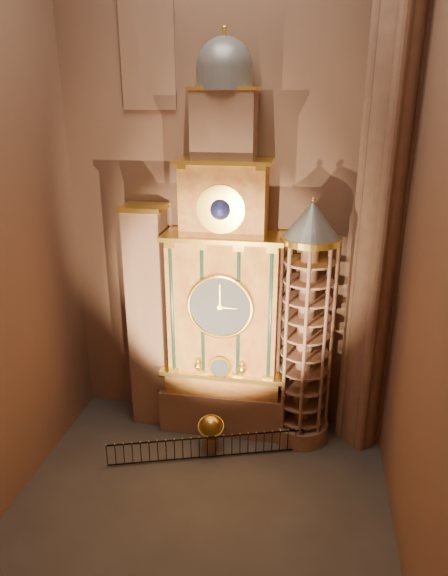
% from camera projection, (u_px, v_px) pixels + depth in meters
% --- Properties ---
extents(floor, '(14.00, 14.00, 0.00)m').
position_uv_depth(floor, '(202.00, 500.00, 19.45)').
color(floor, '#383330').
rests_on(floor, ground).
extents(wall_back, '(22.00, 0.00, 22.00)m').
position_uv_depth(wall_back, '(229.00, 184.00, 21.25)').
color(wall_back, brown).
rests_on(wall_back, floor).
extents(wall_right, '(0.00, 22.00, 22.00)m').
position_uv_depth(wall_right, '(437.00, 221.00, 14.57)').
color(wall_right, brown).
rests_on(wall_right, floor).
extents(astronomical_clock, '(5.60, 2.41, 16.70)m').
position_uv_depth(astronomical_clock, '(224.00, 290.00, 21.77)').
color(astronomical_clock, '#8C634C').
rests_on(astronomical_clock, floor).
extents(portrait_tower, '(1.80, 1.60, 10.20)m').
position_uv_depth(portrait_tower, '(149.00, 318.00, 22.85)').
color(portrait_tower, '#8C634C').
rests_on(portrait_tower, floor).
extents(stair_turret, '(2.50, 2.50, 10.80)m').
position_uv_depth(stair_turret, '(306.00, 329.00, 21.44)').
color(stair_turret, '#8C634C').
rests_on(stair_turret, floor).
extents(gothic_pier, '(2.04, 2.04, 22.00)m').
position_uv_depth(gothic_pier, '(384.00, 192.00, 19.35)').
color(gothic_pier, '#8C634C').
rests_on(gothic_pier, floor).
extents(stained_glass_window, '(2.20, 0.14, 5.20)m').
position_uv_depth(stained_glass_window, '(147.00, 39.00, 19.81)').
color(stained_glass_window, navy).
rests_on(stained_glass_window, wall_back).
extents(celestial_globe, '(1.26, 1.20, 1.67)m').
position_uv_depth(celestial_globe, '(211.00, 430.00, 21.92)').
color(celestial_globe, '#8C634C').
rests_on(celestial_globe, floor).
extents(iron_railing, '(7.93, 2.52, 1.02)m').
position_uv_depth(iron_railing, '(207.00, 447.00, 21.51)').
color(iron_railing, black).
rests_on(iron_railing, floor).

